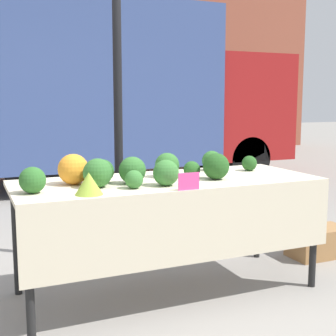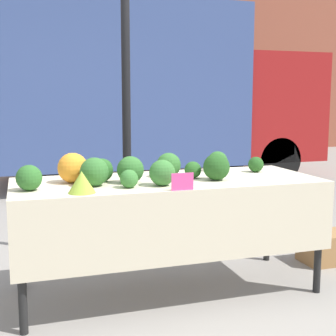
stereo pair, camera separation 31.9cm
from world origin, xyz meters
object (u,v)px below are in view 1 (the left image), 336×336
object	(u,v)px
parked_truck	(122,92)
orange_cauliflower	(73,169)
produce_crate	(319,242)
price_sign	(189,181)

from	to	relation	value
parked_truck	orange_cauliflower	bearing A→B (deg)	-111.55
orange_cauliflower	produce_crate	distance (m)	2.26
parked_truck	produce_crate	xyz separation A→B (m)	(0.37, -4.36, -1.34)
price_sign	produce_crate	xyz separation A→B (m)	(1.52, 0.56, -0.73)
orange_cauliflower	produce_crate	size ratio (longest dim) A/B	0.38
price_sign	produce_crate	distance (m)	1.78
parked_truck	orange_cauliflower	size ratio (longest dim) A/B	26.31
parked_truck	orange_cauliflower	distance (m)	4.82
orange_cauliflower	parked_truck	bearing A→B (deg)	68.45
parked_truck	price_sign	world-z (taller)	parked_truck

